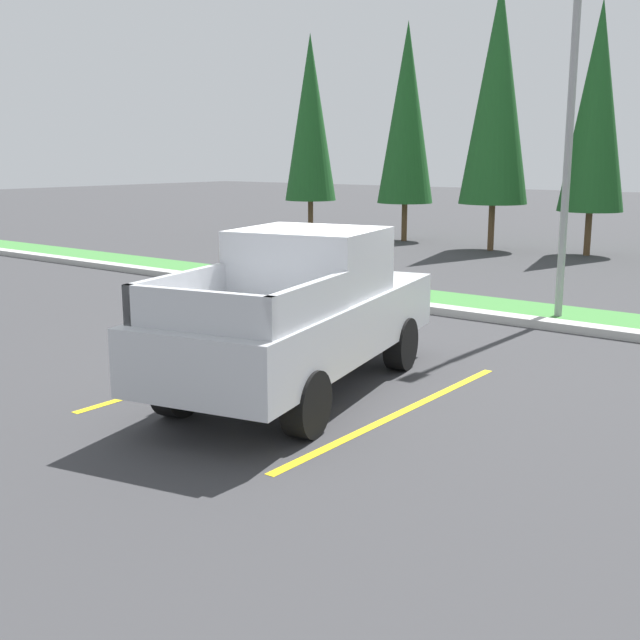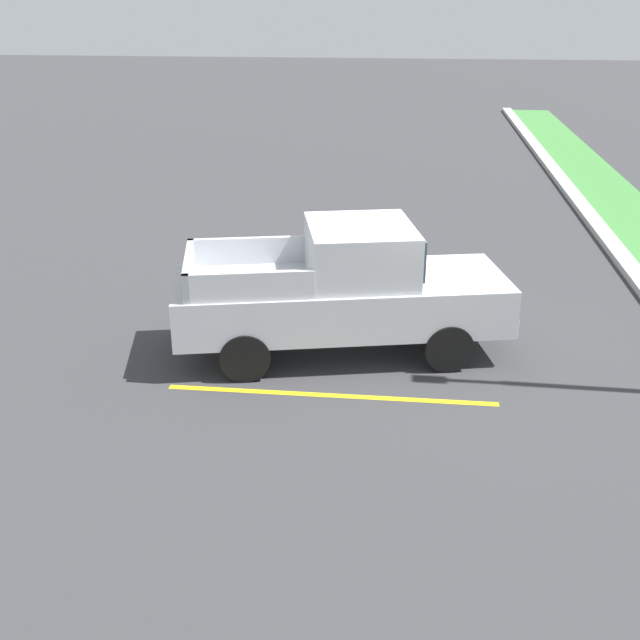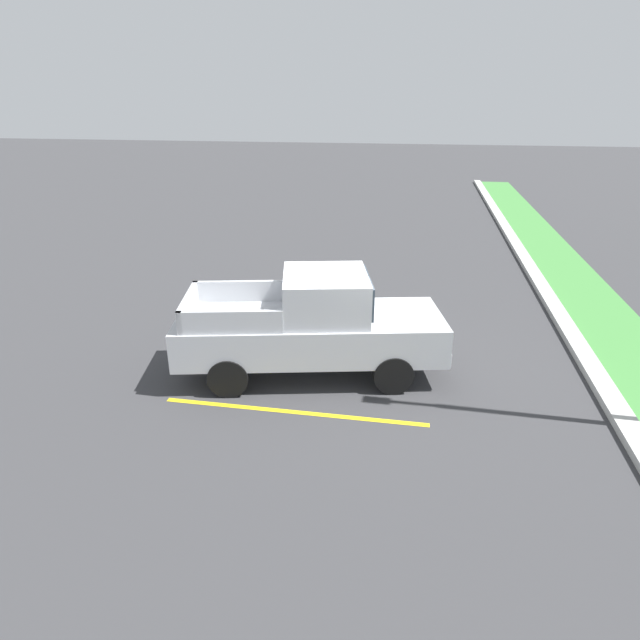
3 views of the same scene
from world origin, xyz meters
name	(u,v)px [view 3 (image 3 of 3)]	position (x,y,z in m)	size (l,w,h in m)	color
ground_plane	(345,367)	(0.00, 0.00, 0.00)	(120.00, 120.00, 0.00)	#38383A
parking_line_near	(323,341)	(-1.22, -0.68, 0.00)	(0.12, 4.80, 0.01)	yellow
parking_line_far	(293,412)	(1.88, -0.68, 0.00)	(0.12, 4.80, 0.01)	yellow
curb_strip	(602,385)	(0.00, 5.00, 0.07)	(56.00, 0.40, 0.15)	#B2B2AD
pickup_truck_main	(313,325)	(0.32, -0.63, 1.04)	(2.98, 5.51, 2.10)	black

